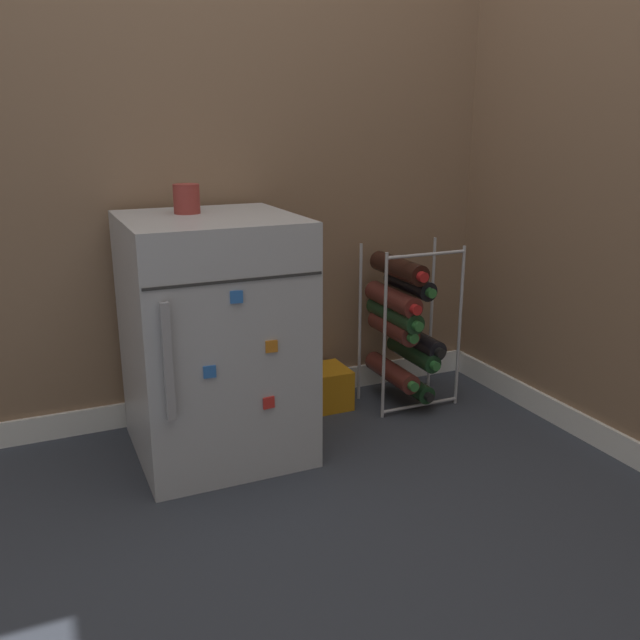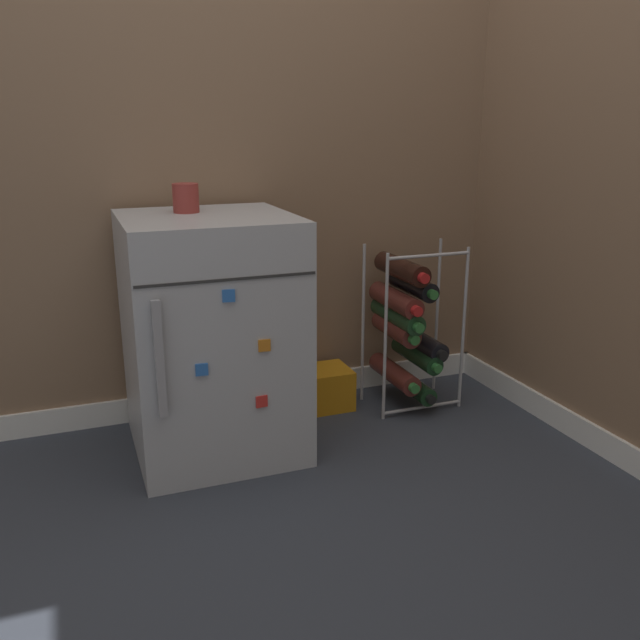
# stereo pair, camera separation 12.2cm
# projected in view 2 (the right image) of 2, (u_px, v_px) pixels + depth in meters

# --- Properties ---
(ground_plane) EXTENTS (14.00, 14.00, 0.00)m
(ground_plane) POSITION_uv_depth(u_px,v_px,m) (319.00, 459.00, 2.21)
(ground_plane) COLOR #333842
(wall_back) EXTENTS (6.78, 0.07, 2.50)m
(wall_back) POSITION_uv_depth(u_px,v_px,m) (263.00, 67.00, 2.35)
(wall_back) COLOR #84664C
(wall_back) RESTS_ON ground_plane
(mini_fridge) EXTENTS (0.53, 0.56, 0.78)m
(mini_fridge) POSITION_uv_depth(u_px,v_px,m) (212.00, 336.00, 2.20)
(mini_fridge) COLOR #B7BABF
(mini_fridge) RESTS_ON ground_plane
(wine_rack) EXTENTS (0.34, 0.33, 0.62)m
(wine_rack) POSITION_uv_depth(u_px,v_px,m) (405.00, 327.00, 2.55)
(wine_rack) COLOR #B2B2B7
(wine_rack) RESTS_ON ground_plane
(soda_box) EXTENTS (0.24, 0.18, 0.15)m
(soda_box) POSITION_uv_depth(u_px,v_px,m) (319.00, 388.00, 2.59)
(soda_box) COLOR orange
(soda_box) RESTS_ON ground_plane
(fridge_top_cup) EXTENTS (0.08, 0.08, 0.09)m
(fridge_top_cup) POSITION_uv_depth(u_px,v_px,m) (186.00, 198.00, 2.13)
(fridge_top_cup) COLOR maroon
(fridge_top_cup) RESTS_ON mini_fridge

